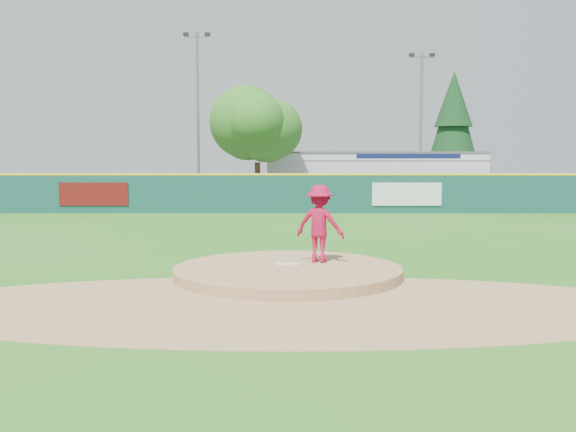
{
  "coord_description": "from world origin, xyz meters",
  "views": [
    {
      "loc": [
        0.06,
        -15.29,
        2.87
      ],
      "look_at": [
        0.0,
        2.0,
        1.3
      ],
      "focal_mm": 40.0,
      "sensor_mm": 36.0,
      "label": 1
    }
  ],
  "objects_px": {
    "deciduous_tree": "(257,131)",
    "light_pole_right": "(421,119)",
    "van": "(272,194)",
    "light_pole_left": "(198,109)",
    "playground_slide": "(68,193)",
    "conifer_tree": "(453,124)",
    "pool_building_grp": "(371,174)",
    "pitcher": "(320,224)"
  },
  "relations": [
    {
      "from": "conifer_tree",
      "to": "light_pole_right",
      "type": "xyz_separation_m",
      "value": [
        -4.0,
        -7.0,
        0.0
      ]
    },
    {
      "from": "van",
      "to": "light_pole_left",
      "type": "distance_m",
      "value": 7.81
    },
    {
      "from": "deciduous_tree",
      "to": "light_pole_right",
      "type": "height_order",
      "value": "light_pole_right"
    },
    {
      "from": "pitcher",
      "to": "light_pole_right",
      "type": "height_order",
      "value": "light_pole_right"
    },
    {
      "from": "pitcher",
      "to": "pool_building_grp",
      "type": "xyz_separation_m",
      "value": [
        5.2,
        31.3,
        0.44
      ]
    },
    {
      "from": "pitcher",
      "to": "conifer_tree",
      "type": "distance_m",
      "value": 37.6
    },
    {
      "from": "pitcher",
      "to": "van",
      "type": "distance_m",
      "value": 23.6
    },
    {
      "from": "light_pole_right",
      "to": "pitcher",
      "type": "bearing_deg",
      "value": -106.15
    },
    {
      "from": "van",
      "to": "playground_slide",
      "type": "distance_m",
      "value": 12.0
    },
    {
      "from": "playground_slide",
      "to": "conifer_tree",
      "type": "height_order",
      "value": "conifer_tree"
    },
    {
      "from": "playground_slide",
      "to": "light_pole_left",
      "type": "bearing_deg",
      "value": 39.4
    },
    {
      "from": "light_pole_left",
      "to": "deciduous_tree",
      "type": "bearing_deg",
      "value": -26.57
    },
    {
      "from": "conifer_tree",
      "to": "light_pole_left",
      "type": "height_order",
      "value": "light_pole_left"
    },
    {
      "from": "light_pole_left",
      "to": "pool_building_grp",
      "type": "bearing_deg",
      "value": 22.6
    },
    {
      "from": "van",
      "to": "light_pole_left",
      "type": "relative_size",
      "value": 0.43
    },
    {
      "from": "light_pole_left",
      "to": "light_pole_right",
      "type": "xyz_separation_m",
      "value": [
        15.0,
        2.0,
        -0.51
      ]
    },
    {
      "from": "pitcher",
      "to": "pool_building_grp",
      "type": "bearing_deg",
      "value": -76.97
    },
    {
      "from": "van",
      "to": "light_pole_right",
      "type": "bearing_deg",
      "value": -82.2
    },
    {
      "from": "deciduous_tree",
      "to": "conifer_tree",
      "type": "relative_size",
      "value": 0.77
    },
    {
      "from": "conifer_tree",
      "to": "light_pole_right",
      "type": "distance_m",
      "value": 8.06
    },
    {
      "from": "conifer_tree",
      "to": "deciduous_tree",
      "type": "bearing_deg",
      "value": -143.75
    },
    {
      "from": "pitcher",
      "to": "playground_slide",
      "type": "xyz_separation_m",
      "value": [
        -13.54,
        20.77,
        -0.39
      ]
    },
    {
      "from": "playground_slide",
      "to": "conifer_tree",
      "type": "xyz_separation_m",
      "value": [
        25.73,
        14.53,
        4.71
      ]
    },
    {
      "from": "playground_slide",
      "to": "conifer_tree",
      "type": "bearing_deg",
      "value": 29.45
    },
    {
      "from": "deciduous_tree",
      "to": "pool_building_grp",
      "type": "bearing_deg",
      "value": 41.16
    },
    {
      "from": "van",
      "to": "deciduous_tree",
      "type": "distance_m",
      "value": 4.06
    },
    {
      "from": "pitcher",
      "to": "playground_slide",
      "type": "distance_m",
      "value": 24.8
    },
    {
      "from": "pool_building_grp",
      "to": "light_pole_left",
      "type": "distance_m",
      "value": 13.72
    },
    {
      "from": "pitcher",
      "to": "pool_building_grp",
      "type": "distance_m",
      "value": 31.73
    },
    {
      "from": "pitcher",
      "to": "playground_slide",
      "type": "relative_size",
      "value": 0.65
    },
    {
      "from": "pitcher",
      "to": "light_pole_right",
      "type": "distance_m",
      "value": 29.78
    },
    {
      "from": "conifer_tree",
      "to": "light_pole_left",
      "type": "bearing_deg",
      "value": -154.65
    },
    {
      "from": "playground_slide",
      "to": "light_pole_left",
      "type": "height_order",
      "value": "light_pole_left"
    },
    {
      "from": "playground_slide",
      "to": "deciduous_tree",
      "type": "relative_size",
      "value": 0.41
    },
    {
      "from": "playground_slide",
      "to": "conifer_tree",
      "type": "relative_size",
      "value": 0.31
    },
    {
      "from": "light_pole_left",
      "to": "playground_slide",
      "type": "bearing_deg",
      "value": -140.6
    },
    {
      "from": "deciduous_tree",
      "to": "light_pole_right",
      "type": "relative_size",
      "value": 0.74
    },
    {
      "from": "van",
      "to": "playground_slide",
      "type": "xyz_separation_m",
      "value": [
        -11.68,
        -2.75,
        0.16
      ]
    },
    {
      "from": "van",
      "to": "deciduous_tree",
      "type": "relative_size",
      "value": 0.64
    },
    {
      "from": "pool_building_grp",
      "to": "light_pole_right",
      "type": "distance_m",
      "value": 5.75
    },
    {
      "from": "pitcher",
      "to": "pool_building_grp",
      "type": "relative_size",
      "value": 0.13
    },
    {
      "from": "pool_building_grp",
      "to": "conifer_tree",
      "type": "height_order",
      "value": "conifer_tree"
    }
  ]
}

